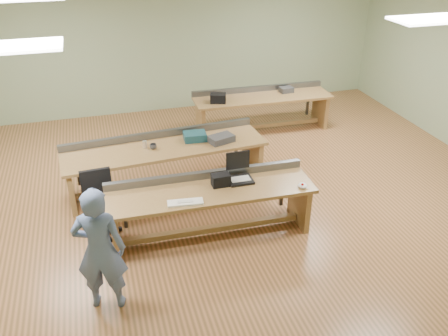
{
  "coord_description": "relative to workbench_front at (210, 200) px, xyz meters",
  "views": [
    {
      "loc": [
        -1.66,
        -6.47,
        4.13
      ],
      "look_at": [
        0.02,
        -0.6,
        0.8
      ],
      "focal_mm": 38.0,
      "sensor_mm": 36.0,
      "label": 1
    }
  ],
  "objects": [
    {
      "name": "workbench_mid",
      "position": [
        -0.38,
        1.52,
        0.01
      ],
      "size": [
        3.35,
        1.12,
        0.86
      ],
      "rotation": [
        0.0,
        0.0,
        0.07
      ],
      "color": "olive",
      "rests_on": "floor"
    },
    {
      "name": "task_chair",
      "position": [
        -1.5,
        0.46,
        -0.21
      ],
      "size": [
        0.55,
        0.55,
        0.95
      ],
      "rotation": [
        0.0,
        0.0,
        0.07
      ],
      "color": "black",
      "rests_on": "floor"
    },
    {
      "name": "fluor_panels",
      "position": [
        0.3,
        1.03,
        2.41
      ],
      "size": [
        6.2,
        3.5,
        0.03
      ],
      "color": "white",
      "rests_on": "ceiling"
    },
    {
      "name": "drinks_can",
      "position": [
        -0.69,
        1.53,
        0.25
      ],
      "size": [
        0.07,
        0.07,
        0.12
      ],
      "primitive_type": "cylinder",
      "rotation": [
        0.0,
        0.0,
        0.04
      ],
      "color": "silver",
      "rests_on": "workbench_mid"
    },
    {
      "name": "laptop_screen",
      "position": [
        0.46,
        0.21,
        0.46
      ],
      "size": [
        0.34,
        0.02,
        0.27
      ],
      "primitive_type": "cube",
      "rotation": [
        0.0,
        0.0,
        -0.0
      ],
      "color": "black",
      "rests_on": "laptop_base"
    },
    {
      "name": "wall_front",
      "position": [
        0.3,
        -2.97,
        0.94
      ],
      "size": [
        10.0,
        0.04,
        3.0
      ],
      "primitive_type": "cube",
      "color": "#89A27B",
      "rests_on": "floor"
    },
    {
      "name": "camera_bag",
      "position": [
        0.16,
        0.05,
        0.28
      ],
      "size": [
        0.25,
        0.16,
        0.17
      ],
      "primitive_type": "cube",
      "rotation": [
        0.0,
        0.0,
        0.01
      ],
      "color": "black",
      "rests_on": "workbench_front"
    },
    {
      "name": "parts_bin_teal",
      "position": [
        0.15,
        1.6,
        0.26
      ],
      "size": [
        0.38,
        0.3,
        0.13
      ],
      "primitive_type": "cube",
      "rotation": [
        0.0,
        0.0,
        -0.06
      ],
      "color": "#153B44",
      "rests_on": "workbench_mid"
    },
    {
      "name": "storage_box_back",
      "position": [
        0.99,
        3.19,
        0.28
      ],
      "size": [
        0.36,
        0.3,
        0.18
      ],
      "primitive_type": "cube",
      "rotation": [
        0.0,
        0.0,
        -0.3
      ],
      "color": "black",
      "rests_on": "workbench_back"
    },
    {
      "name": "tray_back",
      "position": [
        2.53,
        3.37,
        0.25
      ],
      "size": [
        0.29,
        0.22,
        0.11
      ],
      "primitive_type": "cube",
      "rotation": [
        0.0,
        0.0,
        0.08
      ],
      "color": "#313133",
      "rests_on": "workbench_back"
    },
    {
      "name": "trackball_mouse",
      "position": [
        1.24,
        -0.32,
        0.22
      ],
      "size": [
        0.15,
        0.17,
        0.06
      ],
      "primitive_type": "ellipsoid",
      "rotation": [
        0.0,
        0.0,
        0.23
      ],
      "color": "white",
      "rests_on": "workbench_front"
    },
    {
      "name": "workbench_front",
      "position": [
        0.0,
        0.0,
        0.0
      ],
      "size": [
        2.89,
        0.84,
        0.86
      ],
      "rotation": [
        0.0,
        0.0,
        -0.03
      ],
      "color": "olive",
      "rests_on": "floor"
    },
    {
      "name": "keyboard",
      "position": [
        -0.41,
        -0.27,
        0.21
      ],
      "size": [
        0.48,
        0.21,
        0.03
      ],
      "primitive_type": "cube",
      "rotation": [
        0.0,
        0.0,
        -0.11
      ],
      "color": "silver",
      "rests_on": "workbench_front"
    },
    {
      "name": "workbench_back",
      "position": [
        1.97,
        3.3,
        -0.0
      ],
      "size": [
        2.87,
        0.84,
        0.86
      ],
      "rotation": [
        0.0,
        0.0,
        -0.03
      ],
      "color": "olive",
      "rests_on": "floor"
    },
    {
      "name": "wall_back",
      "position": [
        0.3,
        5.03,
        0.94
      ],
      "size": [
        10.0,
        0.04,
        3.0
      ],
      "primitive_type": "cube",
      "color": "#89A27B",
      "rests_on": "floor"
    },
    {
      "name": "floor",
      "position": [
        0.3,
        1.03,
        -0.56
      ],
      "size": [
        10.0,
        10.0,
        0.0
      ],
      "primitive_type": "plane",
      "color": "#A4683E",
      "rests_on": "ground"
    },
    {
      "name": "mug",
      "position": [
        -0.57,
        1.45,
        0.24
      ],
      "size": [
        0.13,
        0.13,
        0.09
      ],
      "primitive_type": "imported",
      "rotation": [
        0.0,
        0.0,
        -0.19
      ],
      "color": "#313133",
      "rests_on": "workbench_mid"
    },
    {
      "name": "parts_bin_grey",
      "position": [
        0.55,
        1.41,
        0.25
      ],
      "size": [
        0.47,
        0.37,
        0.11
      ],
      "primitive_type": "cube",
      "rotation": [
        0.0,
        0.0,
        0.31
      ],
      "color": "#313133",
      "rests_on": "workbench_mid"
    },
    {
      "name": "laptop_base",
      "position": [
        0.46,
        0.07,
        0.21
      ],
      "size": [
        0.35,
        0.28,
        0.04
      ],
      "primitive_type": "cube",
      "rotation": [
        0.0,
        0.0,
        -0.0
      ],
      "color": "black",
      "rests_on": "workbench_front"
    },
    {
      "name": "ceiling",
      "position": [
        0.3,
        1.03,
        2.44
      ],
      "size": [
        10.0,
        10.0,
        0.0
      ],
      "primitive_type": "plane",
      "color": "silver",
      "rests_on": "wall_back"
    },
    {
      "name": "person",
      "position": [
        -1.54,
        -1.02,
        0.24
      ],
      "size": [
        0.65,
        0.5,
        1.6
      ],
      "primitive_type": "imported",
      "rotation": [
        0.0,
        0.0,
        2.91
      ],
      "color": "slate",
      "rests_on": "floor"
    }
  ]
}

